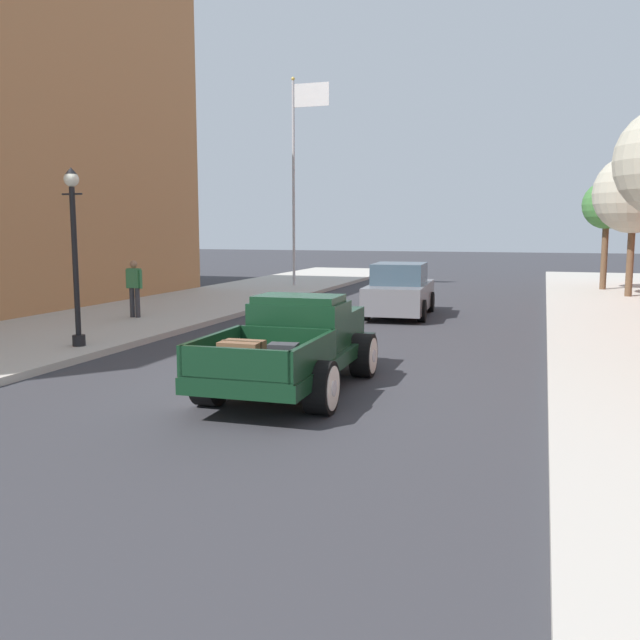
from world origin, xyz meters
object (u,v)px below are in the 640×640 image
(car_background_grey, at_px, (400,291))
(pedestrian_sidewalk_left, at_px, (134,285))
(street_lamp_near, at_px, (74,244))
(street_tree_farthest, at_px, (607,206))
(hotrod_truck_dark_green, at_px, (298,343))
(street_tree_third, at_px, (634,194))
(flagpole, at_px, (298,159))

(car_background_grey, height_order, pedestrian_sidewalk_left, pedestrian_sidewalk_left)
(street_lamp_near, bearing_deg, street_tree_farthest, 57.30)
(hotrod_truck_dark_green, relative_size, car_background_grey, 1.13)
(car_background_grey, bearing_deg, hotrod_truck_dark_green, -88.54)
(pedestrian_sidewalk_left, xyz_separation_m, street_tree_third, (14.33, 11.20, 2.90))
(hotrod_truck_dark_green, relative_size, street_lamp_near, 1.29)
(street_tree_third, bearing_deg, flagpole, 175.66)
(flagpole, height_order, street_tree_third, flagpole)
(pedestrian_sidewalk_left, relative_size, street_lamp_near, 0.43)
(street_tree_farthest, bearing_deg, street_lamp_near, -122.70)
(car_background_grey, xyz_separation_m, street_tree_third, (7.32, 7.37, 3.22))
(street_lamp_near, bearing_deg, flagpole, 93.16)
(street_tree_third, height_order, street_tree_farthest, street_tree_third)
(hotrod_truck_dark_green, height_order, street_tree_farthest, street_tree_farthest)
(pedestrian_sidewalk_left, xyz_separation_m, street_tree_farthest, (13.64, 14.17, 2.55))
(street_lamp_near, xyz_separation_m, street_tree_third, (12.75, 15.83, 1.60))
(hotrod_truck_dark_green, bearing_deg, flagpole, 109.74)
(pedestrian_sidewalk_left, distance_m, street_tree_third, 18.42)
(flagpole, height_order, street_tree_farthest, flagpole)
(pedestrian_sidewalk_left, relative_size, flagpole, 0.18)
(pedestrian_sidewalk_left, xyz_separation_m, street_lamp_near, (1.57, -4.63, 1.30))
(street_tree_third, bearing_deg, street_lamp_near, -128.86)
(hotrod_truck_dark_green, height_order, street_lamp_near, street_lamp_near)
(hotrod_truck_dark_green, bearing_deg, street_tree_third, 67.92)
(pedestrian_sidewalk_left, distance_m, flagpole, 13.12)
(pedestrian_sidewalk_left, bearing_deg, street_tree_farthest, 46.09)
(flagpole, bearing_deg, street_lamp_near, -86.84)
(hotrod_truck_dark_green, height_order, car_background_grey, car_background_grey)
(hotrod_truck_dark_green, xyz_separation_m, flagpole, (-6.62, 18.45, 5.02))
(street_lamp_near, relative_size, street_tree_third, 0.72)
(hotrod_truck_dark_green, xyz_separation_m, street_tree_farthest, (6.38, 20.38, 2.88))
(car_background_grey, distance_m, street_tree_third, 10.87)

